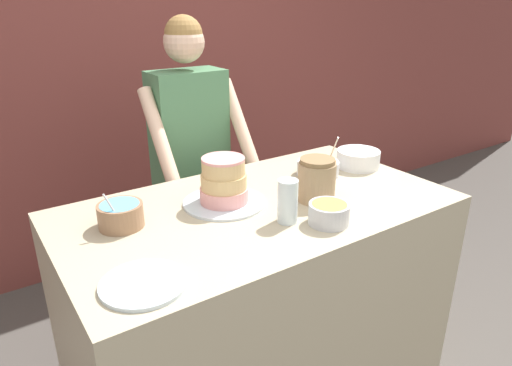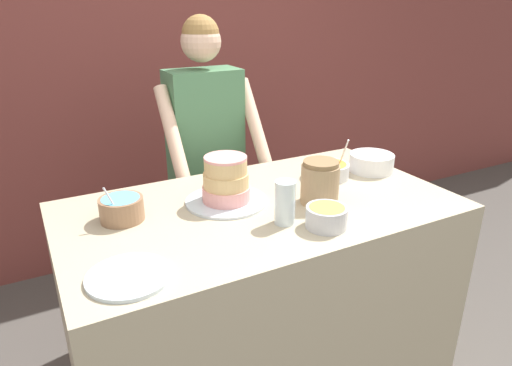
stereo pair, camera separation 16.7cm
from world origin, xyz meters
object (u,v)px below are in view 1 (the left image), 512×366
(frosting_bowl_olive, at_px, (329,213))
(drinking_glass, at_px, (286,201))
(cake, at_px, (224,185))
(frosting_bowl_white, at_px, (358,158))
(ceramic_plate, at_px, (144,284))
(frosting_bowl_blue, at_px, (121,214))
(person_baker, at_px, (191,147))
(frosting_bowl_orange, at_px, (318,167))
(stoneware_jar, at_px, (317,180))

(frosting_bowl_olive, distance_m, drinking_glass, 0.15)
(cake, xyz_separation_m, frosting_bowl_white, (0.74, 0.01, -0.04))
(frosting_bowl_olive, relative_size, ceramic_plate, 0.59)
(frosting_bowl_blue, bearing_deg, person_baker, 46.35)
(frosting_bowl_orange, bearing_deg, ceramic_plate, -158.68)
(frosting_bowl_white, xyz_separation_m, stoneware_jar, (-0.42, -0.18, 0.04))
(frosting_bowl_olive, height_order, stoneware_jar, stoneware_jar)
(cake, relative_size, frosting_bowl_white, 1.59)
(frosting_bowl_orange, xyz_separation_m, ceramic_plate, (-0.98, -0.38, -0.03))
(cake, relative_size, frosting_bowl_blue, 2.05)
(cake, relative_size, frosting_bowl_olive, 2.22)
(person_baker, bearing_deg, frosting_bowl_white, -47.76)
(person_baker, height_order, stoneware_jar, person_baker)
(frosting_bowl_blue, distance_m, frosting_bowl_orange, 0.91)
(cake, bearing_deg, drinking_glass, -68.37)
(person_baker, relative_size, ceramic_plate, 6.66)
(cake, height_order, frosting_bowl_olive, cake)
(person_baker, relative_size, frosting_bowl_orange, 8.62)
(frosting_bowl_olive, distance_m, frosting_bowl_white, 0.63)
(cake, distance_m, frosting_bowl_orange, 0.51)
(cake, xyz_separation_m, frosting_bowl_blue, (-0.39, 0.04, -0.03))
(cake, xyz_separation_m, ceramic_plate, (-0.47, -0.35, -0.07))
(frosting_bowl_olive, bearing_deg, frosting_bowl_blue, 147.64)
(frosting_bowl_olive, height_order, frosting_bowl_white, frosting_bowl_white)
(cake, height_order, frosting_bowl_white, cake)
(frosting_bowl_blue, xyz_separation_m, stoneware_jar, (0.71, -0.21, 0.04))
(frosting_bowl_blue, height_order, drinking_glass, drinking_glass)
(frosting_bowl_olive, height_order, frosting_bowl_orange, frosting_bowl_orange)
(frosting_bowl_olive, height_order, drinking_glass, drinking_glass)
(frosting_bowl_olive, bearing_deg, frosting_bowl_orange, 53.03)
(cake, height_order, frosting_bowl_blue, cake)
(frosting_bowl_blue, bearing_deg, frosting_bowl_white, -1.38)
(frosting_bowl_blue, height_order, stoneware_jar, stoneware_jar)
(person_baker, bearing_deg, frosting_bowl_olive, -87.35)
(frosting_bowl_blue, bearing_deg, stoneware_jar, -16.25)
(frosting_bowl_orange, bearing_deg, frosting_bowl_blue, 179.86)
(person_baker, bearing_deg, drinking_glass, -94.57)
(frosting_bowl_white, bearing_deg, ceramic_plate, -163.55)
(person_baker, relative_size, frosting_bowl_olive, 11.25)
(person_baker, distance_m, frosting_bowl_white, 0.84)
(frosting_bowl_blue, distance_m, ceramic_plate, 0.39)
(frosting_bowl_white, bearing_deg, frosting_bowl_olive, -145.19)
(person_baker, xyz_separation_m, drinking_glass, (-0.07, -0.89, 0.04))
(person_baker, distance_m, stoneware_jar, 0.82)
(drinking_glass, xyz_separation_m, ceramic_plate, (-0.57, -0.09, -0.07))
(cake, distance_m, frosting_bowl_blue, 0.40)
(frosting_bowl_olive, height_order, frosting_bowl_blue, frosting_bowl_blue)
(drinking_glass, relative_size, ceramic_plate, 0.65)
(cake, bearing_deg, frosting_bowl_blue, 174.80)
(ceramic_plate, bearing_deg, frosting_bowl_olive, -0.51)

